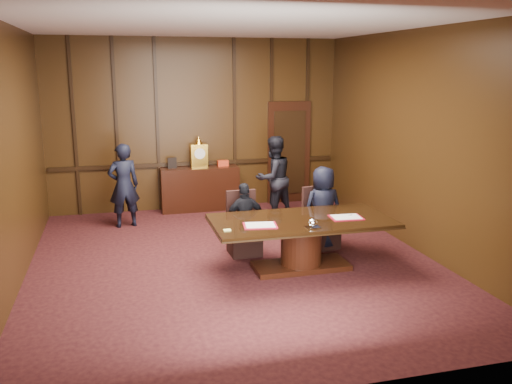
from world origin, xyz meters
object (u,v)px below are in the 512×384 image
at_px(conference_table, 301,235).
at_px(witness_right, 274,178).
at_px(signatory_left, 245,219).
at_px(signatory_right, 323,208).
at_px(sideboard, 200,187).
at_px(witness_left, 124,185).

distance_m(conference_table, witness_right, 2.76).
bearing_deg(witness_right, signatory_left, 40.71).
bearing_deg(signatory_right, signatory_left, -4.15).
bearing_deg(conference_table, sideboard, 103.45).
bearing_deg(signatory_left, witness_left, -54.02).
xyz_separation_m(signatory_right, witness_left, (-3.09, 2.11, 0.10)).
bearing_deg(witness_left, signatory_right, 135.12).
relative_size(sideboard, signatory_left, 1.38).
distance_m(sideboard, signatory_left, 2.97).
height_order(signatory_right, witness_right, witness_right).
relative_size(signatory_right, witness_left, 0.87).
height_order(witness_left, witness_right, witness_right).
bearing_deg(witness_left, witness_right, 165.55).
xyz_separation_m(signatory_left, witness_right, (1.03, 1.92, 0.23)).
xyz_separation_m(signatory_right, witness_right, (-0.27, 1.92, 0.13)).
relative_size(sideboard, witness_left, 1.02).
distance_m(signatory_right, witness_left, 3.74).
relative_size(signatory_left, witness_right, 0.71).
bearing_deg(conference_table, signatory_left, 129.09).
bearing_deg(signatory_right, witness_right, -86.23).
distance_m(sideboard, witness_right, 1.68).
bearing_deg(signatory_left, conference_table, 124.78).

